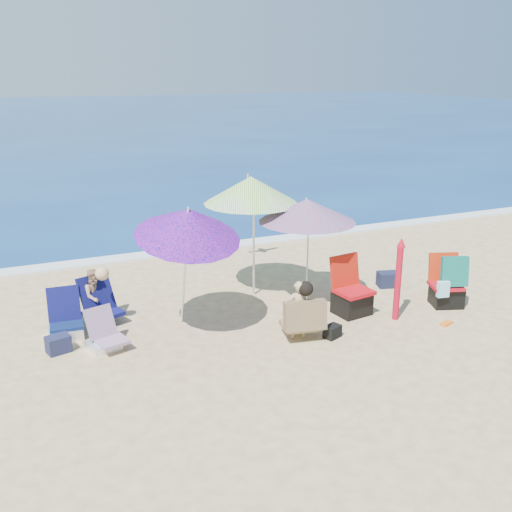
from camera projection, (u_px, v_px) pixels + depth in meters
name	position (u px, v px, depth m)	size (l,w,h in m)	color
ground	(299.00, 339.00, 9.07)	(120.00, 120.00, 0.00)	#D8BC84
sea	(48.00, 120.00, 48.36)	(120.00, 80.00, 0.12)	navy
foam	(197.00, 249.00, 13.52)	(120.00, 0.50, 0.04)	white
umbrella_turquoise	(307.00, 211.00, 9.97)	(1.95, 1.95, 1.93)	silver
umbrella_striped	(251.00, 190.00, 10.29)	(2.23, 2.23, 2.25)	silver
umbrella_blue	(189.00, 223.00, 8.69)	(1.83, 1.89, 2.21)	white
furled_umbrella	(398.00, 276.00, 9.58)	(0.21, 0.22, 1.40)	#AF0C21
chair_navy	(66.00, 324.00, 9.16)	(0.56, 0.69, 0.72)	#0C1A44
chair_rainbow	(104.00, 339.00, 8.71)	(0.65, 0.68, 0.61)	#EF7754
camp_chair_left	(351.00, 297.00, 9.93)	(0.64, 0.68, 1.00)	#B60D14
camp_chair_right	(447.00, 287.00, 10.23)	(0.70, 0.68, 0.96)	#B80D19
person_center	(301.00, 312.00, 8.92)	(0.68, 0.65, 0.95)	tan
person_left	(97.00, 296.00, 9.55)	(0.72, 0.75, 1.02)	tan
bag_navy_a	(58.00, 344.00, 8.61)	(0.38, 0.32, 0.26)	#1B1E3B
bag_black_a	(102.00, 333.00, 9.05)	(0.34, 0.31, 0.21)	black
bag_navy_b	(388.00, 279.00, 11.22)	(0.44, 0.37, 0.28)	#171C33
bag_black_b	(332.00, 332.00, 9.09)	(0.31, 0.27, 0.20)	black
orange_item	(446.00, 323.00, 9.58)	(0.27, 0.19, 0.03)	orange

